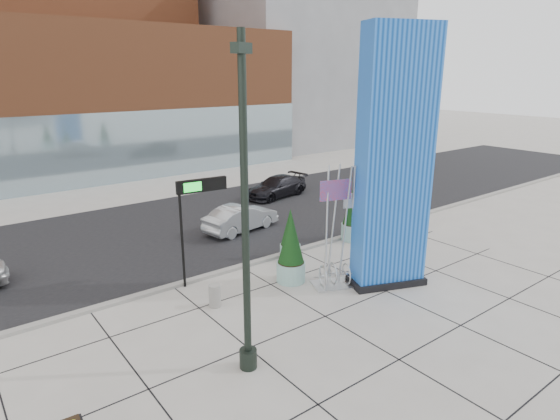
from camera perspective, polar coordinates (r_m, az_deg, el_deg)
ground at (r=15.76m, az=0.28°, el=-12.51°), size 160.00×160.00×0.00m
street_asphalt at (r=23.80m, az=-14.61°, el=-2.77°), size 80.00×12.00×0.02m
curb_edge at (r=18.73m, az=-7.28°, el=-7.53°), size 80.00×0.30×0.12m
tower_podium at (r=39.12m, az=-23.91°, el=11.97°), size 34.00×10.00×11.00m
tower_glass_front at (r=34.81m, az=-21.39°, el=6.86°), size 34.00×0.60×5.00m
building_grey_parking at (r=55.03m, az=1.45°, el=17.88°), size 20.00×18.00×18.00m
blue_pylon at (r=16.89m, az=13.71°, el=5.16°), size 3.02×2.14×9.23m
lamp_post at (r=11.66m, az=-4.20°, el=-4.29°), size 0.59×0.47×8.57m
public_art_sculpture at (r=17.39m, az=7.42°, el=-5.40°), size 2.24×1.71×4.57m
concrete_bollard at (r=16.18m, az=-7.96°, el=-10.30°), size 0.40×0.40×0.78m
overhead_street_sign at (r=17.03m, az=-10.09°, el=1.90°), size 1.88×0.37×3.99m
round_planter_east at (r=22.10m, az=8.99°, el=-0.32°), size 1.12×1.12×2.81m
round_planter_mid at (r=19.73m, az=1.26°, el=-3.08°), size 0.88×0.88×2.19m
round_planter_west at (r=17.50m, az=1.36°, el=-4.78°), size 1.09×1.09×2.73m
car_silver_mid at (r=23.31m, az=-4.78°, el=-1.00°), size 4.19×2.09×1.32m
car_dark_east at (r=29.65m, az=-0.41°, el=2.83°), size 4.69×2.57×1.29m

